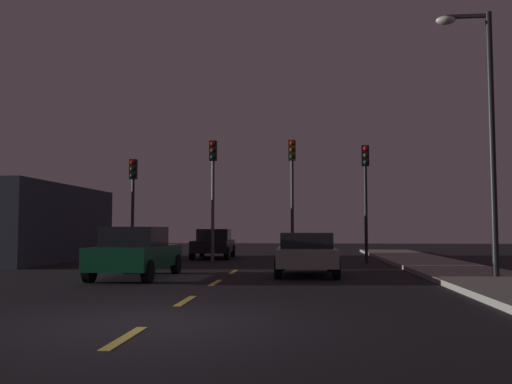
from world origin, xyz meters
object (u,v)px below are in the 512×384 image
object	(u,v)px
traffic_signal_far_left	(133,189)
traffic_signal_far_right	(366,181)
car_adjacent_lane	(136,252)
traffic_signal_center_right	(292,177)
car_stopped_ahead	(306,253)
traffic_signal_center_left	(213,177)
car_oncoming_far	(214,243)
street_lamp_right	(484,120)

from	to	relation	value
traffic_signal_far_left	traffic_signal_far_right	size ratio (longest dim) A/B	0.90
car_adjacent_lane	traffic_signal_far_right	bearing A→B (deg)	45.04
traffic_signal_far_left	traffic_signal_center_right	distance (m)	7.18
traffic_signal_center_right	car_stopped_ahead	bearing A→B (deg)	-84.60
traffic_signal_far_left	car_stopped_ahead	distance (m)	10.19
traffic_signal_center_left	car_oncoming_far	world-z (taller)	traffic_signal_center_left
car_adjacent_lane	street_lamp_right	bearing A→B (deg)	-0.89
traffic_signal_far_left	car_adjacent_lane	bearing A→B (deg)	-71.19
traffic_signal_center_right	car_oncoming_far	world-z (taller)	traffic_signal_center_right
traffic_signal_center_right	street_lamp_right	world-z (taller)	street_lamp_right
car_adjacent_lane	traffic_signal_far_left	bearing A→B (deg)	108.81
traffic_signal_far_right	street_lamp_right	world-z (taller)	street_lamp_right
traffic_signal_far_left	street_lamp_right	xyz separation A→B (m)	(12.82, -7.88, 1.34)
street_lamp_right	car_adjacent_lane	bearing A→B (deg)	179.11
traffic_signal_center_right	traffic_signal_far_right	distance (m)	3.19
traffic_signal_far_left	traffic_signal_center_left	world-z (taller)	traffic_signal_center_left
traffic_signal_far_left	traffic_signal_far_right	distance (m)	10.35
car_adjacent_lane	car_oncoming_far	bearing A→B (deg)	87.49
traffic_signal_center_left	traffic_signal_far_right	size ratio (longest dim) A/B	1.06
car_stopped_ahead	car_oncoming_far	size ratio (longest dim) A/B	0.92
street_lamp_right	traffic_signal_center_right	bearing A→B (deg)	125.70
traffic_signal_far_left	street_lamp_right	size ratio (longest dim) A/B	0.60
traffic_signal_far_left	car_oncoming_far	bearing A→B (deg)	47.99
traffic_signal_far_right	car_oncoming_far	distance (m)	8.49
car_adjacent_lane	car_oncoming_far	xyz separation A→B (m)	(0.49, 11.18, -0.03)
traffic_signal_far_left	car_adjacent_lane	size ratio (longest dim) A/B	1.09
traffic_signal_far_right	car_stopped_ahead	distance (m)	7.24
traffic_signal_center_left	street_lamp_right	xyz separation A→B (m)	(9.18, -7.88, 0.84)
traffic_signal_far_left	street_lamp_right	world-z (taller)	street_lamp_right
car_stopped_ahead	car_oncoming_far	world-z (taller)	car_oncoming_far
car_oncoming_far	street_lamp_right	xyz separation A→B (m)	(9.70, -11.34, 3.85)
traffic_signal_center_left	car_oncoming_far	distance (m)	4.62
traffic_signal_center_left	car_adjacent_lane	world-z (taller)	traffic_signal_center_left
car_stopped_ahead	street_lamp_right	xyz separation A→B (m)	(5.08, -1.76, 3.89)
car_oncoming_far	traffic_signal_far_right	bearing A→B (deg)	-25.61
traffic_signal_far_left	traffic_signal_center_right	bearing A→B (deg)	0.01
car_stopped_ahead	car_adjacent_lane	size ratio (longest dim) A/B	0.94
traffic_signal_far_left	traffic_signal_center_right	size ratio (longest dim) A/B	0.86
traffic_signal_far_left	car_adjacent_lane	world-z (taller)	traffic_signal_far_left
traffic_signal_far_right	car_adjacent_lane	xyz separation A→B (m)	(-7.71, -7.72, -2.79)
traffic_signal_far_right	street_lamp_right	xyz separation A→B (m)	(2.48, -7.88, 1.03)
car_stopped_ahead	car_oncoming_far	bearing A→B (deg)	115.73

